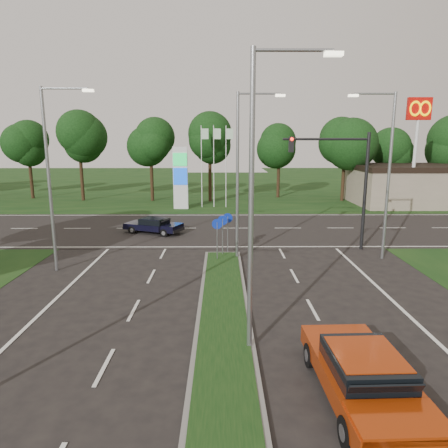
{
  "coord_description": "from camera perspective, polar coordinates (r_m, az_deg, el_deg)",
  "views": [
    {
      "loc": [
        -0.08,
        -5.58,
        6.45
      ],
      "look_at": [
        0.07,
        15.01,
        2.2
      ],
      "focal_mm": 32.0,
      "sensor_mm": 36.0,
      "label": 1
    }
  ],
  "objects": [
    {
      "name": "verge_far",
      "position": [
        60.92,
        -0.34,
        5.59
      ],
      "size": [
        160.0,
        50.0,
        0.02
      ],
      "primitive_type": "cube",
      "color": "black",
      "rests_on": "ground"
    },
    {
      "name": "cross_road",
      "position": [
        30.27,
        -0.25,
        -0.63
      ],
      "size": [
        160.0,
        12.0,
        0.02
      ],
      "primitive_type": "cube",
      "color": "black",
      "rests_on": "ground"
    },
    {
      "name": "median_kerb",
      "position": [
        11.52,
        0.06,
        -22.05
      ],
      "size": [
        2.0,
        26.0,
        0.12
      ],
      "primitive_type": "cube",
      "color": "slate",
      "rests_on": "ground"
    },
    {
      "name": "commercial_building",
      "position": [
        47.29,
        27.53,
        4.96
      ],
      "size": [
        16.0,
        9.0,
        4.0
      ],
      "primitive_type": "cube",
      "color": "gray",
      "rests_on": "ground"
    },
    {
      "name": "streetlight_median_near",
      "position": [
        11.71,
        4.9,
        4.89
      ],
      "size": [
        2.53,
        0.22,
        9.0
      ],
      "color": "gray",
      "rests_on": "ground"
    },
    {
      "name": "streetlight_median_far",
      "position": [
        21.65,
        2.47,
        8.02
      ],
      "size": [
        2.53,
        0.22,
        9.0
      ],
      "color": "gray",
      "rests_on": "ground"
    },
    {
      "name": "streetlight_left_far",
      "position": [
        21.28,
        -23.32,
        7.03
      ],
      "size": [
        2.53,
        0.22,
        9.0
      ],
      "color": "gray",
      "rests_on": "ground"
    },
    {
      "name": "streetlight_right_far",
      "position": [
        23.37,
        22.11,
        7.45
      ],
      "size": [
        2.53,
        0.22,
        9.0
      ],
      "rotation": [
        0.0,
        0.0,
        3.14
      ],
      "color": "gray",
      "rests_on": "ground"
    },
    {
      "name": "traffic_signal",
      "position": [
        24.74,
        16.81,
        7.01
      ],
      "size": [
        5.1,
        0.42,
        7.0
      ],
      "color": "black",
      "rests_on": "ground"
    },
    {
      "name": "median_signs",
      "position": [
        22.48,
        -0.2,
        -0.5
      ],
      "size": [
        1.16,
        1.76,
        2.38
      ],
      "color": "gray",
      "rests_on": "ground"
    },
    {
      "name": "gas_pylon",
      "position": [
        38.94,
        -5.92,
        6.81
      ],
      "size": [
        5.8,
        1.26,
        8.0
      ],
      "color": "silver",
      "rests_on": "ground"
    },
    {
      "name": "mcdonalds_sign",
      "position": [
        41.7,
        25.95,
        12.64
      ],
      "size": [
        2.2,
        0.47,
        10.4
      ],
      "color": "silver",
      "rests_on": "ground"
    },
    {
      "name": "treeline_far",
      "position": [
        45.51,
        -0.19,
        12.15
      ],
      "size": [
        6.0,
        6.0,
        9.9
      ],
      "color": "black",
      "rests_on": "ground"
    },
    {
      "name": "red_sedan",
      "position": [
        11.26,
        19.31,
        -19.61
      ],
      "size": [
        2.2,
        5.0,
        1.36
      ],
      "rotation": [
        0.0,
        0.0,
        0.03
      ],
      "color": "#9F2D08",
      "rests_on": "ground"
    },
    {
      "name": "navy_sedan",
      "position": [
        28.99,
        -10.01,
        -0.16
      ],
      "size": [
        4.37,
        3.07,
        1.11
      ],
      "rotation": [
        0.0,
        0.0,
        1.18
      ],
      "color": "black",
      "rests_on": "ground"
    }
  ]
}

